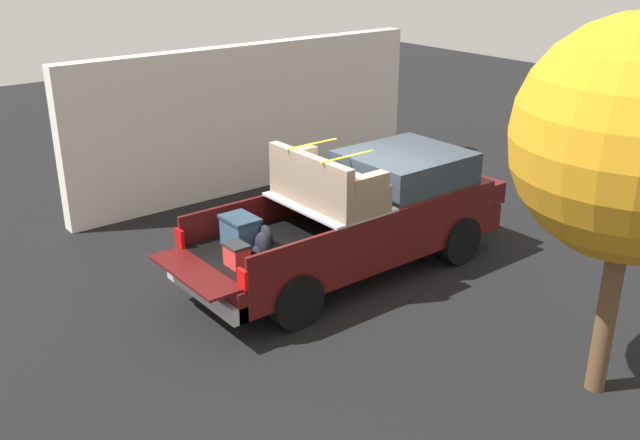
{
  "coord_description": "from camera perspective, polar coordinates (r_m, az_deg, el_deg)",
  "views": [
    {
      "loc": [
        -7.13,
        -8.23,
        5.34
      ],
      "look_at": [
        -0.6,
        0.0,
        1.1
      ],
      "focal_mm": 40.09,
      "sensor_mm": 36.0,
      "label": 1
    }
  ],
  "objects": [
    {
      "name": "tree_background",
      "position": [
        8.59,
        23.93,
        5.79
      ],
      "size": [
        2.76,
        2.76,
        4.61
      ],
      "color": "brown",
      "rests_on": "ground_plane"
    },
    {
      "name": "building_facade",
      "position": [
        15.85,
        -5.47,
        8.16
      ],
      "size": [
        8.54,
        0.36,
        3.16
      ],
      "primitive_type": "cube",
      "color": "silver",
      "rests_on": "ground_plane"
    },
    {
      "name": "ground_plane",
      "position": [
        12.12,
        2.23,
        -4.16
      ],
      "size": [
        40.0,
        40.0,
        0.0
      ],
      "primitive_type": "plane",
      "color": "black"
    },
    {
      "name": "trash_can",
      "position": [
        15.54,
        2.75,
        3.79
      ],
      "size": [
        0.6,
        0.6,
        0.98
      ],
      "color": "#2D2D33",
      "rests_on": "ground_plane"
    },
    {
      "name": "pickup_truck",
      "position": [
        11.95,
        3.62,
        0.52
      ],
      "size": [
        6.05,
        2.06,
        2.23
      ],
      "color": "#470F0F",
      "rests_on": "ground_plane"
    }
  ]
}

